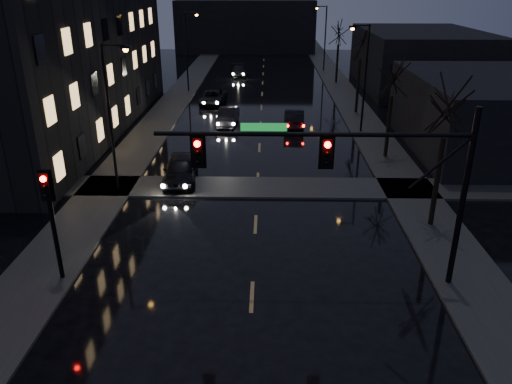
# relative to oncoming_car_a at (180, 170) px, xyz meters

# --- Properties ---
(sidewalk_left) EXTENTS (3.00, 140.00, 0.12)m
(sidewalk_left) POSITION_rel_oncoming_car_a_xyz_m (-4.03, 15.65, -0.73)
(sidewalk_left) COLOR #2D2D2B
(sidewalk_left) RESTS_ON ground
(sidewalk_right) EXTENTS (3.00, 140.00, 0.12)m
(sidewalk_right) POSITION_rel_oncoming_car_a_xyz_m (12.97, 15.65, -0.73)
(sidewalk_right) COLOR #2D2D2B
(sidewalk_right) RESTS_ON ground
(sidewalk_cross) EXTENTS (40.00, 3.00, 0.12)m
(sidewalk_cross) POSITION_rel_oncoming_car_a_xyz_m (4.47, -0.85, -0.73)
(sidewalk_cross) COLOR #2D2D2B
(sidewalk_cross) RESTS_ON ground
(apartment_block) EXTENTS (12.00, 30.00, 12.00)m
(apartment_block) POSITION_rel_oncoming_car_a_xyz_m (-12.03, 10.65, 5.21)
(apartment_block) COLOR black
(apartment_block) RESTS_ON ground
(commercial_right_near) EXTENTS (10.00, 14.00, 5.00)m
(commercial_right_near) POSITION_rel_oncoming_car_a_xyz_m (19.97, 6.65, 1.71)
(commercial_right_near) COLOR black
(commercial_right_near) RESTS_ON ground
(commercial_right_far) EXTENTS (12.00, 18.00, 6.00)m
(commercial_right_far) POSITION_rel_oncoming_car_a_xyz_m (21.47, 28.65, 2.21)
(commercial_right_far) COLOR black
(commercial_right_far) RESTS_ON ground
(far_block) EXTENTS (22.00, 10.00, 8.00)m
(far_block) POSITION_rel_oncoming_car_a_xyz_m (1.47, 58.65, 3.21)
(far_block) COLOR black
(far_block) RESTS_ON ground
(signal_mast) EXTENTS (11.11, 0.41, 7.00)m
(signal_mast) POSITION_rel_oncoming_car_a_xyz_m (8.32, -10.36, 4.08)
(signal_mast) COLOR black
(signal_mast) RESTS_ON ground
(signal_pole_left) EXTENTS (0.35, 0.41, 4.53)m
(signal_pole_left) POSITION_rel_oncoming_car_a_xyz_m (-3.03, -10.36, 2.23)
(signal_pole_left) COLOR black
(signal_pole_left) RESTS_ON ground
(tree_near) EXTENTS (3.52, 3.52, 8.08)m
(tree_near) POSITION_rel_oncoming_car_a_xyz_m (12.87, -5.35, 5.43)
(tree_near) COLOR black
(tree_near) RESTS_ON ground
(tree_mid_a) EXTENTS (3.30, 3.30, 7.58)m
(tree_mid_a) POSITION_rel_oncoming_car_a_xyz_m (12.87, 4.65, 5.04)
(tree_mid_a) COLOR black
(tree_mid_a) RESTS_ON ground
(tree_mid_b) EXTENTS (3.74, 3.74, 8.59)m
(tree_mid_b) POSITION_rel_oncoming_car_a_xyz_m (12.87, 16.65, 5.82)
(tree_mid_b) COLOR black
(tree_mid_b) RESTS_ON ground
(tree_far) EXTENTS (3.43, 3.43, 7.88)m
(tree_far) POSITION_rel_oncoming_car_a_xyz_m (12.87, 30.65, 5.28)
(tree_far) COLOR black
(tree_far) RESTS_ON ground
(streetlight_l_near) EXTENTS (1.53, 0.28, 8.00)m
(streetlight_l_near) POSITION_rel_oncoming_car_a_xyz_m (-3.11, -1.35, 3.99)
(streetlight_l_near) COLOR black
(streetlight_l_near) RESTS_ON ground
(streetlight_l_far) EXTENTS (1.53, 0.28, 8.00)m
(streetlight_l_far) POSITION_rel_oncoming_car_a_xyz_m (-3.11, 25.65, 3.99)
(streetlight_l_far) COLOR black
(streetlight_l_far) RESTS_ON ground
(streetlight_r_mid) EXTENTS (1.53, 0.28, 8.00)m
(streetlight_r_mid) POSITION_rel_oncoming_car_a_xyz_m (12.06, 10.65, 3.99)
(streetlight_r_mid) COLOR black
(streetlight_r_mid) RESTS_ON ground
(streetlight_r_far) EXTENTS (1.53, 0.28, 8.00)m
(streetlight_r_far) POSITION_rel_oncoming_car_a_xyz_m (12.06, 38.65, 3.99)
(streetlight_r_far) COLOR black
(streetlight_r_far) RESTS_ON ground
(oncoming_car_a) EXTENTS (2.22, 4.74, 1.57)m
(oncoming_car_a) POSITION_rel_oncoming_car_a_xyz_m (0.00, 0.00, 0.00)
(oncoming_car_a) COLOR black
(oncoming_car_a) RESTS_ON ground
(oncoming_car_b) EXTENTS (1.74, 4.18, 1.34)m
(oncoming_car_b) POSITION_rel_oncoming_car_a_xyz_m (1.81, 12.66, -0.11)
(oncoming_car_b) COLOR black
(oncoming_car_b) RESTS_ON ground
(oncoming_car_c) EXTENTS (2.44, 4.77, 1.29)m
(oncoming_car_c) POSITION_rel_oncoming_car_a_xyz_m (-0.14, 19.83, -0.14)
(oncoming_car_c) COLOR black
(oncoming_car_c) RESTS_ON ground
(oncoming_car_d) EXTENTS (2.44, 4.73, 1.31)m
(oncoming_car_d) POSITION_rel_oncoming_car_a_xyz_m (1.55, 34.90, -0.13)
(oncoming_car_d) COLOR black
(oncoming_car_d) RESTS_ON ground
(lead_car) EXTENTS (1.76, 4.47, 1.45)m
(lead_car) POSITION_rel_oncoming_car_a_xyz_m (7.17, 12.06, -0.06)
(lead_car) COLOR black
(lead_car) RESTS_ON ground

